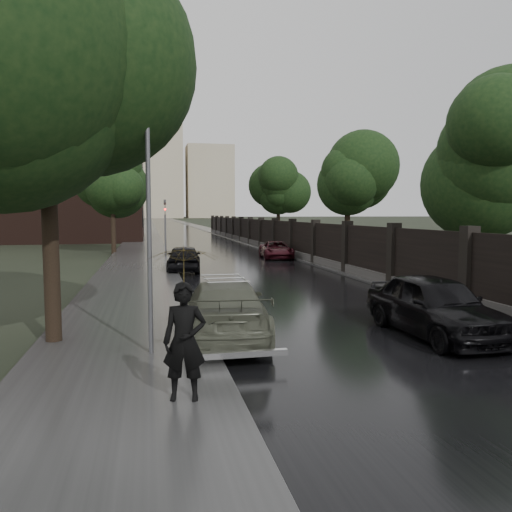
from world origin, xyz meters
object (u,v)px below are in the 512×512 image
object	(u,v)px
lamp_post	(149,234)
pedestrian_umbrella	(184,277)
tree_left_far	(112,184)
car_right_far	(276,250)
tree_left_near	(44,63)
tree_right_b	(348,185)
tree_right_c	(278,195)
hatchback_left	(184,258)
volga_sedan	(224,309)
traffic_light	(165,224)
tree_right_a	(490,165)
car_right_near	(435,306)

from	to	relation	value
lamp_post	pedestrian_umbrella	size ratio (longest dim) A/B	1.74
tree_left_far	car_right_far	distance (m)	13.55
tree_left_near	tree_left_far	xyz separation A→B (m)	(-0.40, 27.00, -1.18)
tree_right_b	tree_right_c	size ratio (longest dim) A/B	1.00
pedestrian_umbrella	hatchback_left	bearing A→B (deg)	96.58
pedestrian_umbrella	lamp_post	bearing A→B (deg)	110.82
tree_left_far	car_right_far	world-z (taller)	tree_left_far
tree_left_near	tree_left_far	bearing A→B (deg)	90.85
tree_right_b	lamp_post	size ratio (longest dim) A/B	1.37
tree_left_far	volga_sedan	xyz separation A→B (m)	(4.40, -26.96, -4.52)
tree_left_far	hatchback_left	xyz separation A→B (m)	(4.40, -12.68, -4.52)
tree_left_far	lamp_post	xyz separation A→B (m)	(2.60, -28.50, -2.57)
traffic_light	pedestrian_umbrella	world-z (taller)	traffic_light
tree_left_far	tree_left_near	bearing A→B (deg)	-89.15
tree_left_far	pedestrian_umbrella	xyz separation A→B (m)	(3.11, -31.32, -3.13)
hatchback_left	tree_right_a	bearing A→B (deg)	145.69
lamp_post	hatchback_left	distance (m)	16.04
tree_left_near	tree_right_c	world-z (taller)	tree_left_near
tree_right_c	volga_sedan	distance (m)	38.82
volga_sedan	hatchback_left	size ratio (longest dim) A/B	1.18
volga_sedan	hatchback_left	xyz separation A→B (m)	(0.00, 14.28, -0.00)
tree_left_near	hatchback_left	bearing A→B (deg)	74.39
car_right_near	pedestrian_umbrella	xyz separation A→B (m)	(-6.49, -3.39, 1.32)
tree_right_b	volga_sedan	size ratio (longest dim) A/B	1.40
tree_left_near	car_right_near	xyz separation A→B (m)	(9.20, -0.93, -5.63)
tree_left_far	lamp_post	distance (m)	28.73
hatchback_left	car_right_near	distance (m)	16.11
traffic_light	volga_sedan	bearing A→B (deg)	-88.17
lamp_post	car_right_near	xyz separation A→B (m)	(7.00, 0.57, -1.88)
hatchback_left	car_right_near	bearing A→B (deg)	114.53
tree_left_near	tree_right_c	size ratio (longest dim) A/B	1.31
tree_right_b	tree_right_a	bearing A→B (deg)	-90.00
tree_right_a	tree_right_b	distance (m)	14.00
traffic_light	pedestrian_umbrella	distance (m)	26.32
car_right_near	lamp_post	bearing A→B (deg)	-176.54
tree_left_far	tree_right_b	distance (m)	17.45
tree_right_b	lamp_post	distance (m)	24.33
tree_right_b	traffic_light	xyz separation A→B (m)	(-11.80, 2.99, -2.55)
tree_left_far	volga_sedan	distance (m)	27.69
tree_left_near	tree_right_a	world-z (taller)	tree_left_near
tree_right_a	hatchback_left	size ratio (longest dim) A/B	1.65
pedestrian_umbrella	tree_left_far	bearing A→B (deg)	106.21
tree_right_c	tree_left_far	bearing A→B (deg)	-147.17
traffic_light	car_right_far	size ratio (longest dim) A/B	0.93
lamp_post	pedestrian_umbrella	xyz separation A→B (m)	(0.51, -2.82, -0.56)
car_right_far	pedestrian_umbrella	bearing A→B (deg)	-102.27
lamp_post	car_right_far	bearing A→B (deg)	69.11
tree_right_c	lamp_post	xyz separation A→B (m)	(-12.90, -38.50, -2.28)
lamp_post	pedestrian_umbrella	bearing A→B (deg)	-79.72
tree_right_b	tree_right_c	bearing A→B (deg)	90.00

